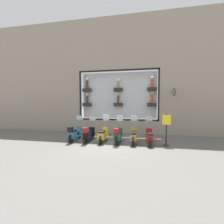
% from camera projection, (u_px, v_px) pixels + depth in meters
% --- Properties ---
extents(ground_plane, '(120.00, 120.00, 0.00)m').
position_uv_depth(ground_plane, '(109.00, 145.00, 8.68)').
color(ground_plane, '#66635E').
extents(building_facade, '(1.19, 36.00, 9.22)m').
position_uv_depth(building_facade, '(118.00, 74.00, 11.96)').
color(building_facade, gray).
rests_on(building_facade, ground_plane).
extents(scooter_red_0, '(1.81, 0.61, 1.59)m').
position_uv_depth(scooter_red_0, '(150.00, 137.00, 8.65)').
color(scooter_red_0, black).
rests_on(scooter_red_0, ground_plane).
extents(scooter_olive_1, '(1.81, 0.60, 1.64)m').
position_uv_depth(scooter_olive_1, '(133.00, 136.00, 8.83)').
color(scooter_olive_1, black).
rests_on(scooter_olive_1, ground_plane).
extents(scooter_green_2, '(1.80, 0.60, 1.64)m').
position_uv_depth(scooter_green_2, '(118.00, 135.00, 8.94)').
color(scooter_green_2, black).
rests_on(scooter_green_2, ground_plane).
extents(scooter_yellow_3, '(1.81, 0.60, 1.69)m').
position_uv_depth(scooter_yellow_3, '(103.00, 135.00, 9.18)').
color(scooter_yellow_3, black).
rests_on(scooter_yellow_3, ground_plane).
extents(scooter_black_4, '(1.80, 0.60, 1.52)m').
position_uv_depth(scooter_black_4, '(88.00, 134.00, 9.28)').
color(scooter_black_4, black).
rests_on(scooter_black_4, ground_plane).
extents(scooter_teal_5, '(1.80, 0.61, 1.56)m').
position_uv_depth(scooter_teal_5, '(74.00, 134.00, 9.46)').
color(scooter_teal_5, black).
rests_on(scooter_teal_5, ground_plane).
extents(shop_sign_post, '(0.36, 0.45, 1.80)m').
position_uv_depth(shop_sign_post, '(166.00, 129.00, 8.42)').
color(shop_sign_post, '#232326').
rests_on(shop_sign_post, ground_plane).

